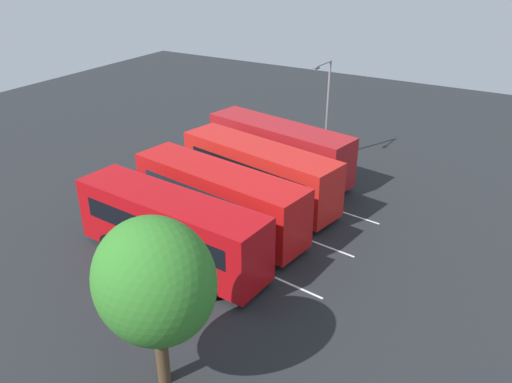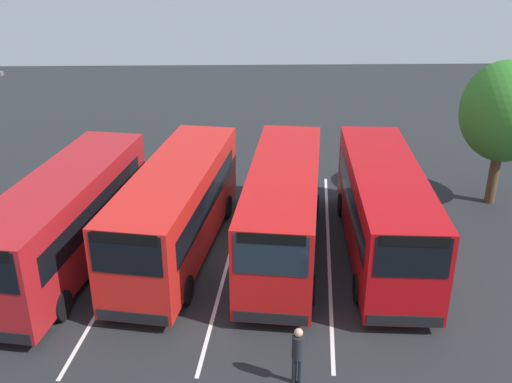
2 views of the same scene
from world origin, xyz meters
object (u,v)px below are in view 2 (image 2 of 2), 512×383
(bus_center_left, at_px, (177,207))
(bus_center_right, at_px, (283,208))
(pedestrian, at_px, (298,352))
(bus_far_left, at_px, (66,218))
(depot_tree, at_px, (505,112))
(bus_far_right, at_px, (383,209))

(bus_center_left, xyz_separation_m, bus_center_right, (0.12, 3.86, 0.00))
(bus_center_right, height_order, pedestrian, bus_center_right)
(bus_center_left, bearing_deg, bus_far_left, -67.78)
(depot_tree, bearing_deg, pedestrian, -40.75)
(bus_far_left, relative_size, bus_far_right, 1.01)
(bus_far_right, relative_size, pedestrian, 5.72)
(depot_tree, bearing_deg, bus_center_right, -66.18)
(bus_far_left, bearing_deg, depot_tree, 116.11)
(bus_center_right, bearing_deg, bus_center_left, -83.51)
(bus_center_left, xyz_separation_m, depot_tree, (-4.09, 13.39, 2.30))
(bus_far_right, height_order, depot_tree, depot_tree)
(bus_center_left, bearing_deg, bus_far_right, 98.38)
(bus_far_left, relative_size, bus_center_left, 1.00)
(bus_center_left, height_order, depot_tree, depot_tree)
(bus_far_left, height_order, bus_center_right, same)
(bus_far_left, distance_m, bus_center_right, 7.68)
(bus_far_left, bearing_deg, bus_center_left, 111.71)
(bus_far_right, height_order, pedestrian, bus_far_right)
(pedestrian, relative_size, depot_tree, 0.28)
(bus_center_right, distance_m, pedestrian, 7.02)
(bus_far_right, bearing_deg, depot_tree, 131.18)
(bus_center_left, distance_m, bus_far_right, 7.48)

